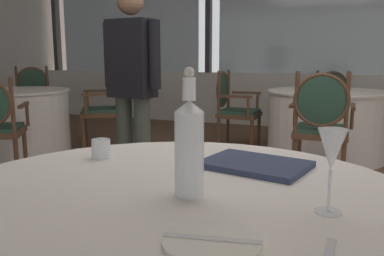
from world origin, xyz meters
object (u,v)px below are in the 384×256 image
object	(u,v)px
dining_chair_1_2	(108,104)
diner_person_0	(132,81)
water_tumbler	(101,149)
side_plate	(212,241)
dining_chair_0_0	(321,120)
dining_chair_1_3	(32,96)
dining_chair_0_2	(331,99)
dining_chair_0_3	(232,104)
water_bottle	(189,145)
wine_glass	(332,152)
menu_book	(255,164)

from	to	relation	value
dining_chair_1_2	diner_person_0	xyz separation A→B (m)	(1.03, -1.28, 0.36)
water_tumbler	dining_chair_1_2	xyz separation A→B (m)	(-1.76, 2.84, -0.22)
side_plate	dining_chair_0_0	world-z (taller)	dining_chair_0_0
water_tumbler	dining_chair_1_3	world-z (taller)	dining_chair_1_3
dining_chair_0_2	dining_chair_1_2	world-z (taller)	dining_chair_1_2
dining_chair_0_3	dining_chair_1_2	xyz separation A→B (m)	(-1.36, -0.60, 0.01)
water_bottle	dining_chair_0_2	size ratio (longest dim) A/B	0.37
water_bottle	dining_chair_1_2	size ratio (longest dim) A/B	0.36
wine_glass	dining_chair_1_2	distance (m)	4.04
water_bottle	dining_chair_1_3	xyz separation A→B (m)	(-3.61, 3.42, -0.31)
dining_chair_1_3	diner_person_0	bearing A→B (deg)	24.29
menu_book	dining_chair_0_2	bearing A→B (deg)	101.85
side_plate	dining_chair_1_2	distance (m)	4.11
menu_book	water_bottle	bearing A→B (deg)	-94.71
diner_person_0	water_tumbler	bearing A→B (deg)	-145.42
water_tumbler	diner_person_0	distance (m)	1.74
side_plate	dining_chair_0_0	distance (m)	2.87
dining_chair_1_3	menu_book	bearing A→B (deg)	17.74
water_tumbler	dining_chair_0_3	distance (m)	3.48
wine_glass	water_tumbler	xyz separation A→B (m)	(-0.80, 0.27, -0.11)
side_plate	water_bottle	distance (m)	0.32
water_tumbler	diner_person_0	size ratio (longest dim) A/B	0.04
side_plate	diner_person_0	xyz separation A→B (m)	(-1.32, 2.09, 0.18)
side_plate	water_tumbler	xyz separation A→B (m)	(-0.59, 0.52, 0.03)
dining_chair_0_3	wine_glass	bearing A→B (deg)	-71.29
menu_book	dining_chair_1_3	world-z (taller)	dining_chair_1_3
dining_chair_0_2	dining_chair_0_3	world-z (taller)	dining_chair_0_3
wine_glass	dining_chair_0_2	size ratio (longest dim) A/B	0.22
dining_chair_0_0	dining_chair_0_2	bearing A→B (deg)	-0.00
water_bottle	wine_glass	size ratio (longest dim) A/B	1.68
water_bottle	dining_chair_0_2	bearing A→B (deg)	86.98
menu_book	dining_chair_0_0	bearing A→B (deg)	100.83
water_bottle	dining_chair_0_0	xyz separation A→B (m)	(0.22, 2.61, -0.30)
menu_book	dining_chair_0_2	distance (m)	4.45
side_plate	diner_person_0	bearing A→B (deg)	122.27
wine_glass	diner_person_0	xyz separation A→B (m)	(-1.53, 1.83, 0.03)
water_bottle	dining_chair_0_3	size ratio (longest dim) A/B	0.36
wine_glass	menu_book	world-z (taller)	wine_glass
side_plate	dining_chair_0_3	bearing A→B (deg)	104.04
diner_person_0	water_bottle	bearing A→B (deg)	-137.63
dining_chair_0_2	dining_chair_1_3	size ratio (longest dim) A/B	0.94
wine_glass	dining_chair_0_2	world-z (taller)	wine_glass
dining_chair_0_0	dining_chair_1_2	size ratio (longest dim) A/B	1.05
wine_glass	menu_book	xyz separation A→B (m)	(-0.25, 0.34, -0.14)
water_bottle	wine_glass	world-z (taller)	water_bottle
dining_chair_0_0	dining_chair_0_3	bearing A→B (deg)	44.93
side_plate	water_tumbler	size ratio (longest dim) A/B	2.86
wine_glass	dining_chair_1_3	xyz separation A→B (m)	(-3.97, 3.43, -0.32)
wine_glass	dining_chair_1_3	bearing A→B (deg)	139.19
menu_book	dining_chair_0_0	world-z (taller)	dining_chair_0_0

